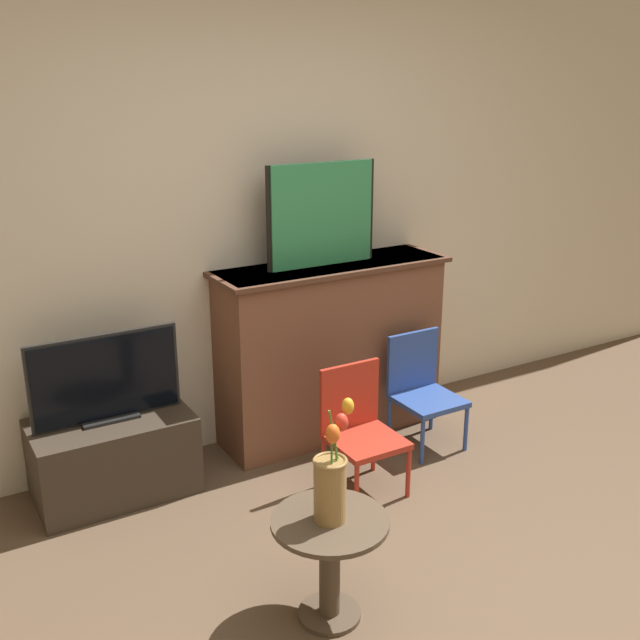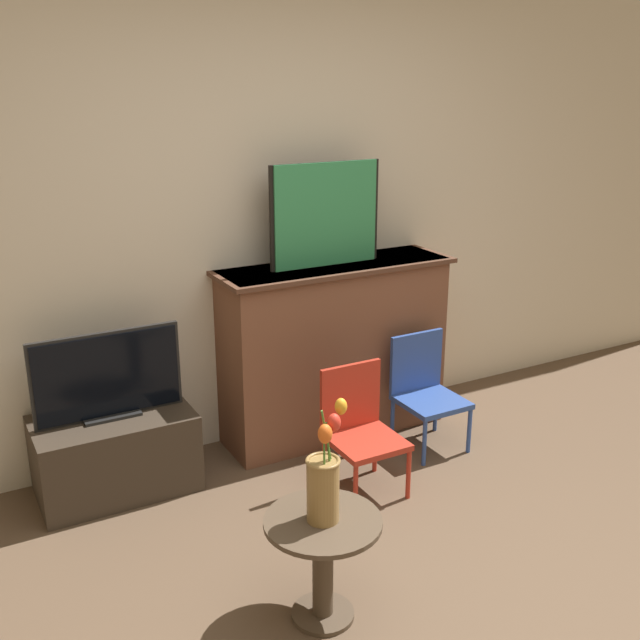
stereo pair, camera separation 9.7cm
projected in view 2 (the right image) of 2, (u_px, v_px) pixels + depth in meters
name	position (u px, v px, depth m)	size (l,w,h in m)	color
wall_back	(254.00, 203.00, 4.03)	(8.00, 0.06, 2.70)	beige
fireplace_mantel	(334.00, 348.00, 4.28)	(1.36, 0.43, 1.01)	brown
painting	(326.00, 215.00, 4.02)	(0.66, 0.03, 0.56)	black
tv_stand	(115.00, 453.00, 3.75)	(0.77, 0.45, 0.41)	#382D23
tv_monitor	(108.00, 377.00, 3.62)	(0.72, 0.12, 0.44)	black
chair_red	(360.00, 425.00, 3.74)	(0.34, 0.34, 0.64)	#B22D1E
chair_blue	(425.00, 387.00, 4.19)	(0.34, 0.34, 0.64)	#2D4C99
side_table	(323.00, 553.00, 2.83)	(0.45, 0.45, 0.43)	#4C3D2D
vase_tulips	(324.00, 481.00, 2.73)	(0.16, 0.13, 0.48)	olive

